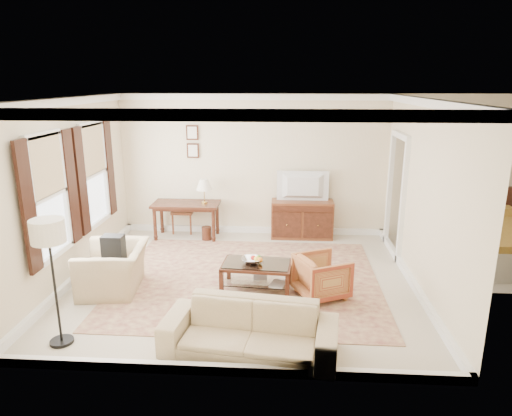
# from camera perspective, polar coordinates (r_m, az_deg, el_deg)

# --- Properties ---
(room_shell) EXTENTS (5.51, 5.01, 2.91)m
(room_shell) POSITION_cam_1_polar(r_m,az_deg,el_deg) (6.87, -1.85, 10.02)
(room_shell) COLOR beige
(room_shell) RESTS_ON ground
(annex_bedroom) EXTENTS (3.00, 2.70, 2.90)m
(annex_bedroom) POSITION_cam_1_polar(r_m,az_deg,el_deg) (9.27, 27.97, -3.87)
(annex_bedroom) COLOR beige
(annex_bedroom) RESTS_ON ground
(window_front) EXTENTS (0.12, 1.56, 1.80)m
(window_front) POSITION_cam_1_polar(r_m,az_deg,el_deg) (7.15, -24.45, 1.33)
(window_front) COLOR #CCB284
(window_front) RESTS_ON room_shell
(window_rear) EXTENTS (0.12, 1.56, 1.80)m
(window_rear) POSITION_cam_1_polar(r_m,az_deg,el_deg) (8.56, -19.55, 4.00)
(window_rear) COLOR #CCB284
(window_rear) RESTS_ON room_shell
(doorway) EXTENTS (0.10, 1.12, 2.25)m
(doorway) POSITION_cam_1_polar(r_m,az_deg,el_deg) (8.80, 17.06, 1.35)
(doorway) COLOR white
(doorway) RESTS_ON room_shell
(rug) EXTENTS (4.24, 3.64, 0.01)m
(rug) POSITION_cam_1_polar(r_m,az_deg,el_deg) (7.55, -1.04, -8.92)
(rug) COLOR maroon
(rug) RESTS_ON room_shell
(writing_desk) EXTENTS (1.35, 0.68, 0.74)m
(writing_desk) POSITION_cam_1_polar(r_m,az_deg,el_deg) (9.43, -8.72, -0.01)
(writing_desk) COLOR #4E2416
(writing_desk) RESTS_ON room_shell
(desk_chair) EXTENTS (0.45, 0.45, 1.05)m
(desk_chair) POSITION_cam_1_polar(r_m,az_deg,el_deg) (9.82, -9.10, -0.02)
(desk_chair) COLOR brown
(desk_chair) RESTS_ON room_shell
(desk_lamp) EXTENTS (0.32, 0.32, 0.50)m
(desk_lamp) POSITION_cam_1_polar(r_m,az_deg,el_deg) (9.27, -6.50, 2.09)
(desk_lamp) COLOR silver
(desk_lamp) RESTS_ON writing_desk
(framed_prints) EXTENTS (0.25, 0.04, 0.68)m
(framed_prints) POSITION_cam_1_polar(r_m,az_deg,el_deg) (9.55, -7.93, 8.25)
(framed_prints) COLOR #4E2416
(framed_prints) RESTS_ON room_shell
(sideboard) EXTENTS (1.26, 0.48, 0.77)m
(sideboard) POSITION_cam_1_polar(r_m,az_deg,el_deg) (9.45, 5.76, -1.39)
(sideboard) COLOR brown
(sideboard) RESTS_ON room_shell
(tv) EXTENTS (1.00, 0.58, 0.13)m
(tv) POSITION_cam_1_polar(r_m,az_deg,el_deg) (9.21, 5.92, 3.85)
(tv) COLOR black
(tv) RESTS_ON sideboard
(coffee_table) EXTENTS (1.10, 0.70, 0.45)m
(coffee_table) POSITION_cam_1_polar(r_m,az_deg,el_deg) (7.09, 0.08, -7.64)
(coffee_table) COLOR #4E2416
(coffee_table) RESTS_ON room_shell
(fruit_bowl) EXTENTS (0.42, 0.42, 0.10)m
(fruit_bowl) POSITION_cam_1_polar(r_m,az_deg,el_deg) (7.04, -0.58, -6.42)
(fruit_bowl) COLOR silver
(fruit_bowl) RESTS_ON coffee_table
(book_a) EXTENTS (0.28, 0.05, 0.38)m
(book_a) POSITION_cam_1_polar(r_m,az_deg,el_deg) (7.25, -0.33, -8.54)
(book_a) COLOR brown
(book_a) RESTS_ON coffee_table
(book_b) EXTENTS (0.28, 0.10, 0.38)m
(book_b) POSITION_cam_1_polar(r_m,az_deg,el_deg) (7.04, 1.91, -9.34)
(book_b) COLOR brown
(book_b) RESTS_ON coffee_table
(striped_armchair) EXTENTS (0.87, 0.90, 0.71)m
(striped_armchair) POSITION_cam_1_polar(r_m,az_deg,el_deg) (6.94, 8.24, -8.23)
(striped_armchair) COLOR maroon
(striped_armchair) RESTS_ON room_shell
(club_armchair) EXTENTS (0.81, 1.15, 0.95)m
(club_armchair) POSITION_cam_1_polar(r_m,az_deg,el_deg) (7.37, -17.44, -6.34)
(club_armchair) COLOR #D0B38C
(club_armchair) RESTS_ON room_shell
(backpack) EXTENTS (0.30, 0.37, 0.40)m
(backpack) POSITION_cam_1_polar(r_m,az_deg,el_deg) (7.29, -17.40, -4.52)
(backpack) COLOR black
(backpack) RESTS_ON club_armchair
(sofa) EXTENTS (2.12, 0.87, 0.81)m
(sofa) POSITION_cam_1_polar(r_m,az_deg,el_deg) (5.53, -0.80, -14.07)
(sofa) COLOR #D0B38C
(sofa) RESTS_ON room_shell
(floor_lamp) EXTENTS (0.40, 0.40, 1.60)m
(floor_lamp) POSITION_cam_1_polar(r_m,az_deg,el_deg) (5.84, -24.48, -3.73)
(floor_lamp) COLOR black
(floor_lamp) RESTS_ON room_shell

